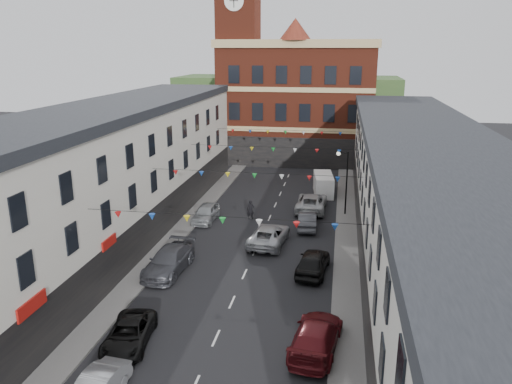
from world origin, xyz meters
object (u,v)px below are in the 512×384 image
Objects in this scene: car_left_d at (169,261)px; white_van at (323,184)px; street_lamp at (344,174)px; moving_car at (269,235)px; car_right_e at (308,220)px; car_left_c at (129,334)px; car_left_e at (206,213)px; car_right_c at (316,336)px; car_right_d at (313,262)px; pedestrian at (251,210)px; car_right_f at (311,202)px.

white_van reaches higher than car_left_d.
street_lamp is 1.08× the size of moving_car.
white_van is (0.89, 10.87, 0.34)m from car_right_e.
car_left_e is at bearing 86.12° from car_left_c.
car_left_d is 23.34m from white_van.
white_van is at bearing 66.30° from car_left_c.
white_van is (9.99, 10.53, 0.31)m from car_left_e.
car_left_c is 9.70m from car_right_c.
car_right_e reaches higher than car_left_c.
white_van is (3.63, 14.98, 0.29)m from moving_car.
street_lamp is 22.40m from car_right_c.
moving_car is (-3.74, 4.74, -0.04)m from car_right_d.
moving_car is 3.14× the size of pedestrian.
street_lamp is at bearing 18.91° from car_left_e.
car_left_e is (-12.05, -3.83, -3.15)m from street_lamp.
car_right_c is at bearing -32.48° from car_left_d.
car_left_e is (-1.19, 19.52, 0.12)m from car_left_c.
car_left_c is at bearing 76.67° from moving_car.
car_right_e is 5.47m from pedestrian.
car_right_e is 4.94m from moving_car.
car_right_d is 0.81× the size of car_right_f.
white_van reaches higher than car_right_c.
street_lamp reaches higher than car_left_d.
car_right_f reaches higher than car_left_c.
car_right_d is (9.82, 1.49, -0.01)m from car_left_d.
car_left_c is at bearing -85.22° from car_left_e.
pedestrian reaches higher than car_left_e.
car_right_f is at bearing -78.33° from car_right_c.
car_left_c is 0.83× the size of moving_car.
moving_car is at bearing -110.28° from white_van.
car_left_d is 17.75m from car_right_f.
street_lamp reaches higher than pedestrian.
street_lamp is 18.95m from car_left_d.
car_left_d reaches higher than car_right_d.
car_right_f is at bearing -92.36° from car_right_e.
car_right_f is 1.07× the size of moving_car.
car_left_c is 31.32m from white_van.
car_right_c is 20.72m from pedestrian.
street_lamp is 7.57m from white_van.
car_right_e is at bearing -118.08° from moving_car.
car_left_c is 25.50m from car_right_f.
street_lamp is 1.37× the size of car_right_e.
car_left_c is 1.04× the size of car_left_e.
car_left_e is at bearing -29.41° from moving_car.
car_left_d is 1.18× the size of car_right_d.
car_right_c is at bearing 100.93° from car_right_d.
white_van is at bearing 47.78° from car_left_e.
car_left_c is 0.84× the size of car_right_c.
car_right_d is 8.91m from car_right_e.
car_left_d is 1.29× the size of car_right_e.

